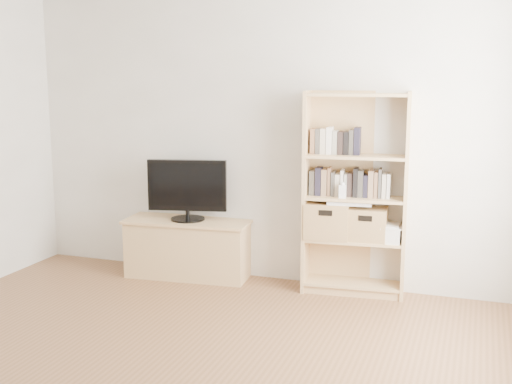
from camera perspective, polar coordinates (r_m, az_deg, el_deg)
The scene contains 11 objects.
back_wall at distance 5.59m, azimuth 0.95°, elevation 5.22°, with size 4.50×0.02×2.60m, color beige.
tv_stand at distance 5.84m, azimuth -6.03°, elevation -5.09°, with size 1.09×0.41×0.50m, color tan.
bookshelf at distance 5.31m, azimuth 8.79°, elevation -0.21°, with size 0.84×0.30×1.68m, color tan.
television at distance 5.72m, azimuth -6.13°, elevation 0.21°, with size 0.70×0.05×0.55m, color black.
books_row_mid at distance 5.31m, azimuth 8.84°, elevation 0.83°, with size 0.85×0.17×0.23m, color #3F3A33.
books_row_upper at distance 5.29m, azimuth 6.92°, elevation 4.51°, with size 0.40×0.15×0.21m, color #3F3A33.
baby_monitor at distance 5.22m, azimuth 7.69°, elevation 0.03°, with size 0.06×0.04×0.11m, color white.
basket_left at distance 5.37m, azimuth 6.35°, elevation -2.46°, with size 0.36×0.30×0.30m, color #AA794D.
basket_right at distance 5.35m, azimuth 9.81°, elevation -2.79°, with size 0.32×0.27×0.27m, color #AA794D.
laptop at distance 5.31m, azimuth 8.36°, elevation -0.86°, with size 0.36×0.25×0.03m, color white.
magazine_stack at distance 5.35m, azimuth 11.78°, elevation -3.64°, with size 0.18×0.26×0.12m, color beige.
Camera 1 is at (1.77, -2.78, 1.80)m, focal length 45.00 mm.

